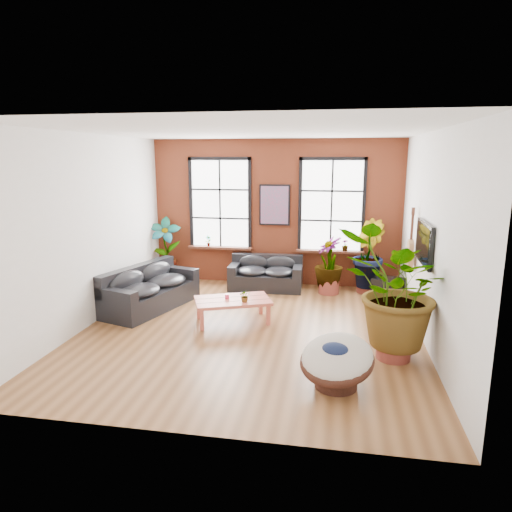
{
  "coord_description": "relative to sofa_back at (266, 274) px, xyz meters",
  "views": [
    {
      "loc": [
        1.45,
        -7.67,
        3.07
      ],
      "look_at": [
        0.0,
        0.6,
        1.25
      ],
      "focal_mm": 32.0,
      "sensor_mm": 36.0,
      "label": 1
    }
  ],
  "objects": [
    {
      "name": "papasan_chair",
      "position": [
        1.66,
        -4.56,
        0.03
      ],
      "size": [
        1.31,
        1.31,
        0.75
      ],
      "rotation": [
        0.0,
        0.0,
        -0.4
      ],
      "color": "#3C1E15",
      "rests_on": "ground"
    },
    {
      "name": "tv_wall_unit",
      "position": [
        3.06,
        -2.12,
        1.19
      ],
      "size": [
        0.13,
        1.86,
        1.2
      ],
      "color": "black",
      "rests_on": "room"
    },
    {
      "name": "sill_plant_left",
      "position": [
        -1.52,
        0.42,
        0.68
      ],
      "size": [
        0.17,
        0.17,
        0.27
      ],
      "primitive_type": "imported",
      "rotation": [
        0.0,
        0.0,
        0.79
      ],
      "color": "#195A18",
      "rests_on": "room"
    },
    {
      "name": "room",
      "position": [
        0.13,
        -2.56,
        1.39
      ],
      "size": [
        6.04,
        6.54,
        3.54
      ],
      "color": "brown",
      "rests_on": "ground"
    },
    {
      "name": "floor_plant_back_right",
      "position": [
        2.32,
        0.08,
        0.57
      ],
      "size": [
        0.85,
        0.98,
        1.55
      ],
      "primitive_type": "imported",
      "rotation": [
        0.0,
        0.0,
        1.78
      ],
      "color": "#195A18",
      "rests_on": "ground"
    },
    {
      "name": "sill_plant_right",
      "position": [
        1.83,
        0.42,
        0.68
      ],
      "size": [
        0.19,
        0.19,
        0.27
      ],
      "primitive_type": "imported",
      "rotation": [
        0.0,
        0.0,
        3.49
      ],
      "color": "#195A18",
      "rests_on": "room"
    },
    {
      "name": "poster",
      "position": [
        0.13,
        0.47,
        1.6
      ],
      "size": [
        0.74,
        0.06,
        0.98
      ],
      "color": "black",
      "rests_on": "room"
    },
    {
      "name": "floor_plant_mid",
      "position": [
        1.47,
        -0.12,
        0.37
      ],
      "size": [
        0.85,
        0.85,
        1.17
      ],
      "primitive_type": "imported",
      "rotation": [
        0.0,
        0.0,
        5.08
      ],
      "color": "#195A18",
      "rests_on": "ground"
    },
    {
      "name": "media_box",
      "position": [
        2.75,
        -0.47,
        -0.1
      ],
      "size": [
        0.75,
        0.69,
        0.5
      ],
      "rotation": [
        0.0,
        0.0,
        -0.38
      ],
      "color": "black",
      "rests_on": "ground"
    },
    {
      "name": "pot_back_right",
      "position": [
        2.35,
        0.1,
        -0.19
      ],
      "size": [
        0.59,
        0.59,
        0.34
      ],
      "rotation": [
        0.0,
        0.0,
        0.34
      ],
      "color": "brown",
      "rests_on": "ground"
    },
    {
      "name": "pot_back_left",
      "position": [
        -2.58,
        0.13,
        -0.17
      ],
      "size": [
        0.64,
        0.64,
        0.36
      ],
      "rotation": [
        0.0,
        0.0,
        -0.38
      ],
      "color": "brown",
      "rests_on": "ground"
    },
    {
      "name": "pot_right_wall",
      "position": [
        2.54,
        -3.49,
        -0.16
      ],
      "size": [
        0.67,
        0.67,
        0.39
      ],
      "rotation": [
        0.0,
        0.0,
        0.34
      ],
      "color": "brown",
      "rests_on": "ground"
    },
    {
      "name": "table_plant",
      "position": [
        -0.02,
        -2.46,
        0.21
      ],
      "size": [
        0.26,
        0.25,
        0.23
      ],
      "primitive_type": "imported",
      "rotation": [
        0.0,
        0.0,
        0.37
      ],
      "color": "#195A18",
      "rests_on": "coffee_table"
    },
    {
      "name": "sofa_left",
      "position": [
        -2.18,
        -1.82,
        0.04
      ],
      "size": [
        1.53,
        2.37,
        0.87
      ],
      "rotation": [
        0.0,
        0.0,
        1.27
      ],
      "color": "black",
      "rests_on": "ground"
    },
    {
      "name": "floor_plant_back_left",
      "position": [
        -2.56,
        0.16,
        0.53
      ],
      "size": [
        0.88,
        0.69,
        1.48
      ],
      "primitive_type": "imported",
      "rotation": [
        0.0,
        0.0,
        0.23
      ],
      "color": "#195A18",
      "rests_on": "ground"
    },
    {
      "name": "floor_plant_right_wall",
      "position": [
        2.54,
        -3.47,
        0.74
      ],
      "size": [
        2.23,
        2.21,
        1.87
      ],
      "primitive_type": "imported",
      "rotation": [
        0.0,
        0.0,
        3.87
      ],
      "color": "#195A18",
      "rests_on": "ground"
    },
    {
      "name": "pot_mid",
      "position": [
        1.48,
        -0.14,
        -0.18
      ],
      "size": [
        0.55,
        0.55,
        0.34
      ],
      "rotation": [
        0.0,
        0.0,
        0.2
      ],
      "color": "brown",
      "rests_on": "ground"
    },
    {
      "name": "sofa_back",
      "position": [
        0.0,
        0.0,
        0.0
      ],
      "size": [
        1.73,
        0.89,
        0.78
      ],
      "rotation": [
        0.0,
        0.0,
        0.03
      ],
      "color": "black",
      "rests_on": "ground"
    },
    {
      "name": "coffee_table",
      "position": [
        -0.28,
        -2.34,
        0.04
      ],
      "size": [
        1.59,
        1.27,
        0.54
      ],
      "rotation": [
        0.0,
        0.0,
        0.39
      ],
      "color": "#CB5B49",
      "rests_on": "ground"
    }
  ]
}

